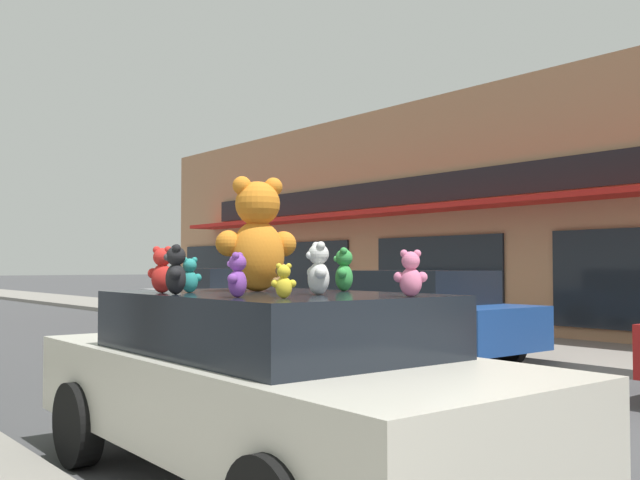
{
  "coord_description": "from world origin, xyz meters",
  "views": [
    {
      "loc": [
        -6.0,
        -5.02,
        1.65
      ],
      "look_at": [
        -0.97,
        1.16,
        1.94
      ],
      "focal_mm": 40.0,
      "sensor_mm": 36.0,
      "label": 1
    }
  ],
  "objects_px": {
    "teddy_bear_brown": "(281,279)",
    "teddy_bear_yellow": "(284,281)",
    "plush_art_car": "(271,381)",
    "teddy_bear_green": "(344,270)",
    "teddy_bear_giant": "(257,236)",
    "teddy_bear_purple": "(237,276)",
    "teddy_bear_pink": "(411,274)",
    "teddy_bear_black": "(175,270)",
    "parked_car_far_center": "(405,312)",
    "teddy_bear_red": "(162,270)",
    "teddy_bear_teal": "(190,276)",
    "teddy_bear_white": "(318,269)",
    "parked_car_far_right": "(215,299)"
  },
  "relations": [
    {
      "from": "teddy_bear_green",
      "to": "parked_car_far_center",
      "type": "distance_m",
      "value": 6.72
    },
    {
      "from": "teddy_bear_black",
      "to": "teddy_bear_brown",
      "type": "height_order",
      "value": "teddy_bear_black"
    },
    {
      "from": "teddy_bear_pink",
      "to": "parked_car_far_center",
      "type": "xyz_separation_m",
      "value": [
        5.47,
        5.35,
        -0.75
      ]
    },
    {
      "from": "teddy_bear_pink",
      "to": "teddy_bear_red",
      "type": "bearing_deg",
      "value": -21.21
    },
    {
      "from": "teddy_bear_white",
      "to": "teddy_bear_black",
      "type": "xyz_separation_m",
      "value": [
        -0.73,
        0.73,
        -0.01
      ]
    },
    {
      "from": "teddy_bear_green",
      "to": "parked_car_far_right",
      "type": "xyz_separation_m",
      "value": [
        5.12,
        10.63,
        -0.75
      ]
    },
    {
      "from": "teddy_bear_yellow",
      "to": "teddy_bear_brown",
      "type": "height_order",
      "value": "teddy_bear_yellow"
    },
    {
      "from": "teddy_bear_pink",
      "to": "teddy_bear_yellow",
      "type": "bearing_deg",
      "value": 14.22
    },
    {
      "from": "teddy_bear_pink",
      "to": "teddy_bear_white",
      "type": "distance_m",
      "value": 0.69
    },
    {
      "from": "teddy_bear_green",
      "to": "parked_car_far_center",
      "type": "relative_size",
      "value": 0.08
    },
    {
      "from": "teddy_bear_black",
      "to": "parked_car_far_right",
      "type": "relative_size",
      "value": 0.09
    },
    {
      "from": "plush_art_car",
      "to": "teddy_bear_pink",
      "type": "bearing_deg",
      "value": -73.16
    },
    {
      "from": "teddy_bear_pink",
      "to": "teddy_bear_brown",
      "type": "bearing_deg",
      "value": -40.02
    },
    {
      "from": "teddy_bear_black",
      "to": "teddy_bear_purple",
      "type": "bearing_deg",
      "value": 28.0
    },
    {
      "from": "teddy_bear_brown",
      "to": "teddy_bear_green",
      "type": "bearing_deg",
      "value": 157.98
    },
    {
      "from": "teddy_bear_white",
      "to": "teddy_bear_red",
      "type": "height_order",
      "value": "teddy_bear_white"
    },
    {
      "from": "plush_art_car",
      "to": "teddy_bear_purple",
      "type": "height_order",
      "value": "teddy_bear_purple"
    },
    {
      "from": "teddy_bear_giant",
      "to": "teddy_bear_white",
      "type": "xyz_separation_m",
      "value": [
        -0.07,
        -0.86,
        -0.26
      ]
    },
    {
      "from": "plush_art_car",
      "to": "parked_car_far_center",
      "type": "height_order",
      "value": "parked_car_far_center"
    },
    {
      "from": "teddy_bear_black",
      "to": "teddy_bear_purple",
      "type": "distance_m",
      "value": 0.72
    },
    {
      "from": "teddy_bear_purple",
      "to": "teddy_bear_black",
      "type": "bearing_deg",
      "value": -124.7
    },
    {
      "from": "plush_art_car",
      "to": "teddy_bear_black",
      "type": "distance_m",
      "value": 1.1
    },
    {
      "from": "teddy_bear_teal",
      "to": "teddy_bear_yellow",
      "type": "bearing_deg",
      "value": 99.81
    },
    {
      "from": "teddy_bear_pink",
      "to": "teddy_bear_green",
      "type": "bearing_deg",
      "value": -68.96
    },
    {
      "from": "teddy_bear_green",
      "to": "teddy_bear_pink",
      "type": "bearing_deg",
      "value": 26.23
    },
    {
      "from": "teddy_bear_green",
      "to": "teddy_bear_giant",
      "type": "bearing_deg",
      "value": -81.65
    },
    {
      "from": "teddy_bear_white",
      "to": "teddy_bear_brown",
      "type": "bearing_deg",
      "value": -164.7
    },
    {
      "from": "teddy_bear_green",
      "to": "parked_car_far_center",
      "type": "bearing_deg",
      "value": 174.11
    },
    {
      "from": "teddy_bear_white",
      "to": "teddy_bear_black",
      "type": "height_order",
      "value": "teddy_bear_white"
    },
    {
      "from": "teddy_bear_purple",
      "to": "parked_car_far_right",
      "type": "bearing_deg",
      "value": -160.38
    },
    {
      "from": "teddy_bear_teal",
      "to": "parked_car_far_center",
      "type": "relative_size",
      "value": 0.06
    },
    {
      "from": "teddy_bear_pink",
      "to": "teddy_bear_teal",
      "type": "relative_size",
      "value": 1.14
    },
    {
      "from": "teddy_bear_giant",
      "to": "teddy_bear_green",
      "type": "distance_m",
      "value": 0.75
    },
    {
      "from": "teddy_bear_green",
      "to": "teddy_bear_red",
      "type": "relative_size",
      "value": 1.0
    },
    {
      "from": "teddy_bear_white",
      "to": "teddy_bear_green",
      "type": "relative_size",
      "value": 1.06
    },
    {
      "from": "teddy_bear_white",
      "to": "teddy_bear_brown",
      "type": "distance_m",
      "value": 0.54
    },
    {
      "from": "teddy_bear_pink",
      "to": "teddy_bear_black",
      "type": "bearing_deg",
      "value": -14.24
    },
    {
      "from": "teddy_bear_giant",
      "to": "teddy_bear_purple",
      "type": "bearing_deg",
      "value": 68.25
    },
    {
      "from": "teddy_bear_giant",
      "to": "teddy_bear_yellow",
      "type": "distance_m",
      "value": 1.3
    },
    {
      "from": "teddy_bear_green",
      "to": "teddy_bear_brown",
      "type": "height_order",
      "value": "teddy_bear_green"
    },
    {
      "from": "plush_art_car",
      "to": "teddy_bear_green",
      "type": "bearing_deg",
      "value": -4.37
    },
    {
      "from": "plush_art_car",
      "to": "teddy_bear_giant",
      "type": "bearing_deg",
      "value": 73.65
    },
    {
      "from": "teddy_bear_brown",
      "to": "teddy_bear_yellow",
      "type": "bearing_deg",
      "value": 40.76
    },
    {
      "from": "teddy_bear_black",
      "to": "teddy_bear_red",
      "type": "xyz_separation_m",
      "value": [
        0.06,
        0.32,
        -0.0
      ]
    },
    {
      "from": "plush_art_car",
      "to": "parked_car_far_center",
      "type": "relative_size",
      "value": 1.0
    },
    {
      "from": "teddy_bear_pink",
      "to": "teddy_bear_yellow",
      "type": "height_order",
      "value": "teddy_bear_pink"
    },
    {
      "from": "teddy_bear_white",
      "to": "parked_car_far_center",
      "type": "xyz_separation_m",
      "value": [
        5.76,
        4.73,
        -0.78
      ]
    },
    {
      "from": "teddy_bear_giant",
      "to": "teddy_bear_purple",
      "type": "relative_size",
      "value": 3.14
    },
    {
      "from": "teddy_bear_yellow",
      "to": "parked_car_far_center",
      "type": "xyz_separation_m",
      "value": [
        6.25,
        4.99,
        -0.7
      ]
    },
    {
      "from": "teddy_bear_purple",
      "to": "teddy_bear_brown",
      "type": "bearing_deg",
      "value": 175.05
    }
  ]
}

